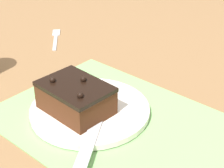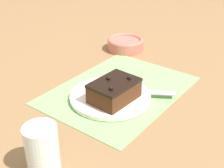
% 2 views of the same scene
% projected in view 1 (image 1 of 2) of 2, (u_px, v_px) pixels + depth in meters
% --- Properties ---
extents(ground_plane, '(3.00, 3.00, 0.00)m').
position_uv_depth(ground_plane, '(115.00, 123.00, 0.73)').
color(ground_plane, olive).
extents(placemat_woven, '(0.46, 0.34, 0.00)m').
position_uv_depth(placemat_woven, '(115.00, 122.00, 0.73)').
color(placemat_woven, '#7AB266').
rests_on(placemat_woven, ground_plane).
extents(cake_plate, '(0.24, 0.24, 0.01)m').
position_uv_depth(cake_plate, '(90.00, 110.00, 0.75)').
color(cake_plate, white).
rests_on(cake_plate, placemat_woven).
extents(chocolate_cake, '(0.14, 0.11, 0.07)m').
position_uv_depth(chocolate_cake, '(76.00, 98.00, 0.73)').
color(chocolate_cake, '#472614').
rests_on(chocolate_cake, cake_plate).
extents(serving_knife, '(0.14, 0.21, 0.01)m').
position_uv_depth(serving_knife, '(98.00, 116.00, 0.71)').
color(serving_knife, '#472D19').
rests_on(serving_knife, cake_plate).
extents(dessert_fork, '(0.12, 0.12, 0.01)m').
position_uv_depth(dessert_fork, '(56.00, 37.00, 1.10)').
color(dessert_fork, '#B7BABF').
rests_on(dessert_fork, ground_plane).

